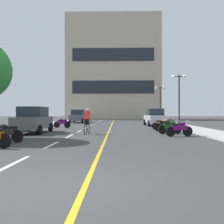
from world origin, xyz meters
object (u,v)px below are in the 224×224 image
object	(u,v)px
motorcycle_3	(179,128)
parked_car_near	(33,120)
parked_car_far	(78,116)
street_lamp_far	(160,96)
motorcycle_4	(170,127)
motorcycle_7	(62,123)
street_lamp_mid	(179,88)
parked_car_mid	(155,117)
cyclist_rider	(87,121)
motorcycle_6	(163,124)
motorcycle_2	(7,132)
motorcycle_5	(166,125)

from	to	relation	value
motorcycle_3	parked_car_near	bearing A→B (deg)	166.21
parked_car_far	street_lamp_far	bearing A→B (deg)	3.85
motorcycle_4	motorcycle_7	size ratio (longest dim) A/B	1.00
street_lamp_mid	parked_car_mid	size ratio (longest dim) A/B	1.20
cyclist_rider	parked_car_near	bearing A→B (deg)	167.22
street_lamp_far	motorcycle_7	xyz separation A→B (m)	(-11.26, -12.42, -3.32)
motorcycle_3	motorcycle_6	size ratio (longest dim) A/B	1.00
motorcycle_2	motorcycle_7	world-z (taller)	same
motorcycle_5	parked_car_mid	bearing A→B (deg)	87.32
street_lamp_mid	motorcycle_5	size ratio (longest dim) A/B	3.02
parked_car_mid	cyclist_rider	xyz separation A→B (m)	(-6.01, -10.40, -0.03)
motorcycle_5	motorcycle_6	size ratio (longest dim) A/B	1.02
parked_car_mid	motorcycle_7	bearing A→B (deg)	-157.45
street_lamp_mid	street_lamp_far	size ratio (longest dim) A/B	1.03
motorcycle_4	motorcycle_2	bearing A→B (deg)	-151.24
street_lamp_mid	motorcycle_7	world-z (taller)	street_lamp_mid
parked_car_mid	parked_car_far	world-z (taller)	same
motorcycle_3	motorcycle_5	distance (m)	3.92
parked_car_near	parked_car_far	size ratio (longest dim) A/B	1.00
parked_car_far	motorcycle_3	size ratio (longest dim) A/B	2.53
motorcycle_4	cyclist_rider	xyz separation A→B (m)	(-5.51, -0.41, 0.41)
motorcycle_4	parked_car_near	bearing A→B (deg)	177.14
street_lamp_mid	motorcycle_2	bearing A→B (deg)	-130.63
parked_car_near	cyclist_rider	bearing A→B (deg)	-12.78
motorcycle_2	cyclist_rider	bearing A→B (deg)	53.23
motorcycle_5	motorcycle_6	distance (m)	1.60
motorcycle_4	motorcycle_5	size ratio (longest dim) A/B	0.97
street_lamp_mid	parked_car_far	bearing A→B (deg)	142.21
motorcycle_6	parked_car_mid	bearing A→B (deg)	87.01
motorcycle_4	street_lamp_far	bearing A→B (deg)	82.02
motorcycle_5	motorcycle_6	xyz separation A→B (m)	(0.04, 1.60, 0.00)
parked_car_far	motorcycle_7	xyz separation A→B (m)	(0.37, -11.64, -0.44)
motorcycle_2	motorcycle_4	distance (m)	10.06
street_lamp_mid	motorcycle_2	size ratio (longest dim) A/B	3.06
parked_car_far	motorcycle_6	bearing A→B (deg)	-57.04
motorcycle_2	motorcycle_7	distance (m)	11.03
motorcycle_2	motorcycle_3	world-z (taller)	same
parked_car_far	motorcycle_6	world-z (taller)	parked_car_far
motorcycle_3	motorcycle_7	xyz separation A→B (m)	(-8.80, 8.06, 0.00)
street_lamp_far	parked_car_near	size ratio (longest dim) A/B	1.18
motorcycle_2	motorcycle_6	bearing A→B (deg)	43.38
motorcycle_6	cyclist_rider	distance (m)	6.99
street_lamp_far	motorcycle_7	size ratio (longest dim) A/B	3.03
motorcycle_2	motorcycle_3	size ratio (longest dim) A/B	1.00
parked_car_mid	motorcycle_7	world-z (taller)	parked_car_mid
motorcycle_7	cyclist_rider	world-z (taller)	cyclist_rider
motorcycle_5	street_lamp_mid	bearing A→B (deg)	68.18
parked_car_mid	motorcycle_4	bearing A→B (deg)	-92.88
parked_car_near	street_lamp_mid	bearing A→B (deg)	34.05
street_lamp_mid	parked_car_near	bearing A→B (deg)	-145.95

